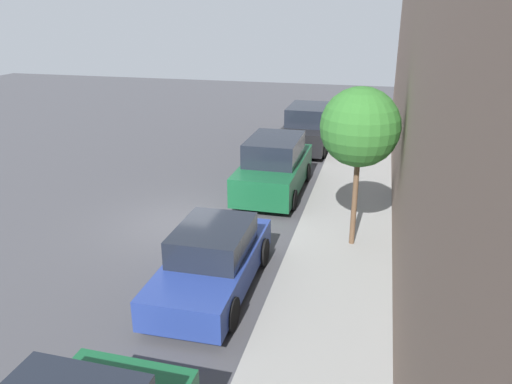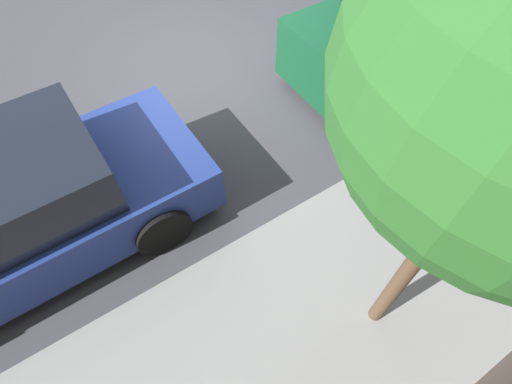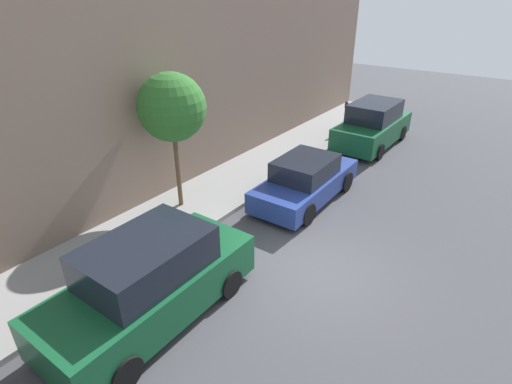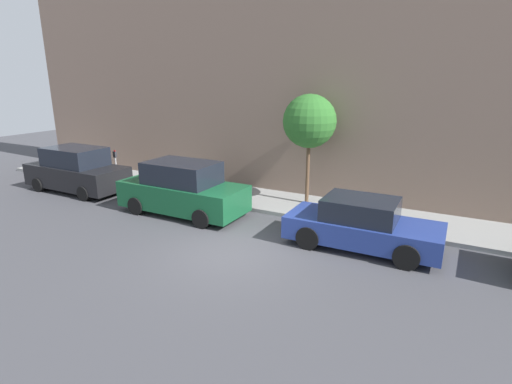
{
  "view_description": "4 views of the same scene",
  "coord_description": "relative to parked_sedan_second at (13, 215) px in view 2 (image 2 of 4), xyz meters",
  "views": [
    {
      "loc": [
        5.6,
        -12.89,
        6.2
      ],
      "look_at": [
        2.18,
        0.63,
        1.0
      ],
      "focal_mm": 35.0,
      "sensor_mm": 36.0,
      "label": 1
    },
    {
      "loc": [
        5.6,
        -2.24,
        4.55
      ],
      "look_at": [
        3.52,
        -0.9,
        1.0
      ],
      "focal_mm": 28.0,
      "sensor_mm": 36.0,
      "label": 2
    },
    {
      "loc": [
        -3.54,
        7.48,
        6.49
      ],
      "look_at": [
        2.68,
        -1.16,
        1.0
      ],
      "focal_mm": 28.0,
      "sensor_mm": 36.0,
      "label": 3
    },
    {
      "loc": [
        -9.17,
        -5.73,
        4.96
      ],
      "look_at": [
        2.94,
        0.74,
        1.0
      ],
      "focal_mm": 28.0,
      "sensor_mm": 36.0,
      "label": 4
    }
  ],
  "objects": [
    {
      "name": "parked_suv_third",
      "position": [
        0.0,
        6.68,
        0.21
      ],
      "size": [
        2.08,
        4.8,
        1.98
      ],
      "color": "#14512D",
      "rests_on": "ground_plane"
    },
    {
      "name": "parked_sedan_second",
      "position": [
        0.0,
        0.0,
        0.0
      ],
      "size": [
        1.92,
        4.52,
        1.54
      ],
      "color": "navy",
      "rests_on": "ground_plane"
    },
    {
      "name": "sidewalk",
      "position": [
        2.71,
        3.26,
        -0.65
      ],
      "size": [
        2.7,
        32.0,
        0.15
      ],
      "color": "gray",
      "rests_on": "ground_plane"
    },
    {
      "name": "ground_plane",
      "position": [
        -2.14,
        3.26,
        -0.72
      ],
      "size": [
        60.0,
        60.0,
        0.0
      ],
      "primitive_type": "plane",
      "color": "#424247"
    }
  ]
}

